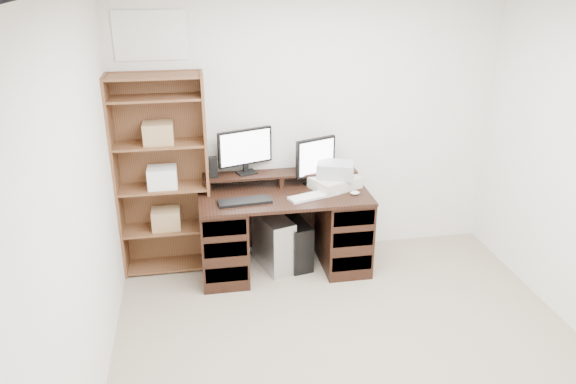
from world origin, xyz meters
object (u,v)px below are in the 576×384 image
object	(u,v)px
desk	(284,230)
monitor_wide	(245,149)
monitor_small	(316,160)
printer	(335,182)
tower_black	(296,243)
bookshelf	(162,174)
tower_silver	(273,241)

from	to	relation	value
desk	monitor_wide	distance (m)	0.81
monitor_wide	monitor_small	size ratio (longest dim) A/B	1.13
monitor_small	printer	bearing A→B (deg)	-55.47
printer	tower_black	bearing A→B (deg)	155.13
desk	monitor_small	size ratio (longest dim) A/B	3.42
desk	bookshelf	size ratio (longest dim) A/B	0.83
printer	bookshelf	size ratio (longest dim) A/B	0.22
monitor_wide	bookshelf	size ratio (longest dim) A/B	0.28
monitor_small	tower_silver	bearing A→B (deg)	172.70
monitor_small	bookshelf	world-z (taller)	bookshelf
desk	bookshelf	bearing A→B (deg)	168.47
desk	monitor_small	xyz separation A→B (m)	(0.32, 0.16, 0.60)
tower_silver	bookshelf	world-z (taller)	bookshelf
desk	bookshelf	xyz separation A→B (m)	(-1.04, 0.21, 0.53)
monitor_small	tower_silver	world-z (taller)	monitor_small
tower_black	bookshelf	xyz separation A→B (m)	(-1.16, 0.16, 0.70)
printer	tower_black	distance (m)	0.68
desk	printer	world-z (taller)	printer
desk	printer	distance (m)	0.63
bookshelf	monitor_small	bearing A→B (deg)	-2.09
tower_silver	monitor_wide	bearing A→B (deg)	121.31
desk	tower_black	size ratio (longest dim) A/B	3.22
tower_silver	tower_black	size ratio (longest dim) A/B	1.08
desk	printer	xyz separation A→B (m)	(0.48, 0.06, 0.41)
bookshelf	printer	bearing A→B (deg)	-5.87
tower_silver	printer	bearing A→B (deg)	-17.21
monitor_small	tower_black	size ratio (longest dim) A/B	0.94
monitor_wide	monitor_small	bearing A→B (deg)	-26.76
monitor_wide	printer	bearing A→B (deg)	-32.70
printer	tower_silver	distance (m)	0.79
tower_silver	tower_black	distance (m)	0.21
printer	bookshelf	distance (m)	1.53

